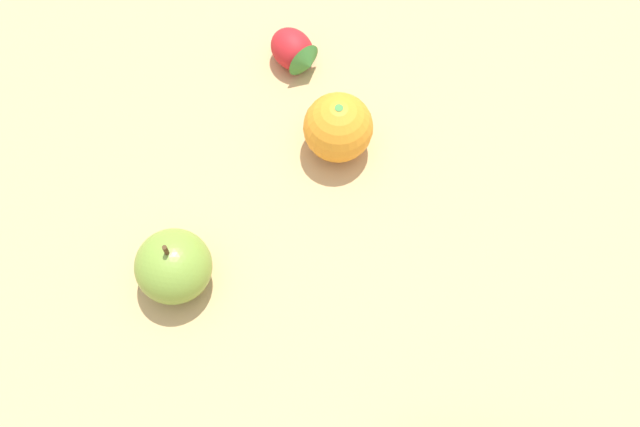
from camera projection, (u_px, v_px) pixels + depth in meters
The scene contains 4 objects.
ground_plane at pixel (321, 244), 0.74m from camera, with size 3.00×3.00×0.00m, color tan.
orange at pixel (338, 127), 0.76m from camera, with size 0.07×0.07×0.07m.
strawberry at pixel (295, 52), 0.81m from camera, with size 0.07×0.07×0.04m.
apple at pixel (174, 266), 0.69m from camera, with size 0.07×0.07×0.08m.
Camera 1 is at (-0.29, -0.06, 0.68)m, focal length 42.00 mm.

